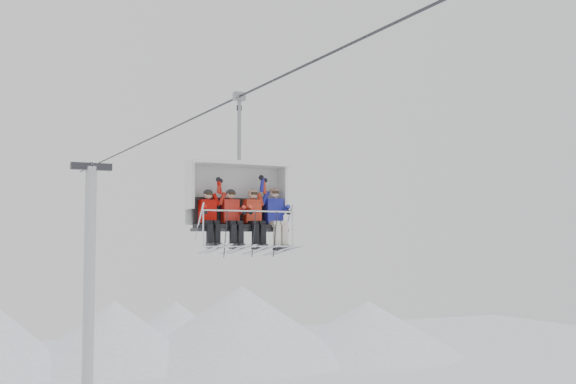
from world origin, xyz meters
name	(u,v)px	position (x,y,z in m)	size (l,w,h in m)	color
ridgeline	(11,335)	(-1.58, 42.05, 2.84)	(72.00, 21.00, 7.00)	white
lift_tower_right	(88,320)	(0.00, 22.00, 5.78)	(2.00, 1.80, 13.48)	#B2B4B9
haul_cable	(288,73)	(0.00, 0.00, 13.30)	(0.06, 0.06, 50.00)	#2E2E33
chairlift_carrier	(237,196)	(0.00, 2.97, 10.72)	(2.61, 1.17, 3.98)	black
skier_far_left	(209,216)	(-0.87, 2.65, 10.20)	(0.39, 1.69, 1.58)	#B70B04
skier_center_left	(232,216)	(-0.26, 2.65, 10.21)	(0.41, 1.69, 1.62)	red
skier_center_right	(254,216)	(0.34, 2.65, 10.22)	(0.42, 1.69, 1.65)	red
skier_far_right	(275,215)	(0.95, 2.66, 10.24)	(0.44, 1.69, 1.73)	#1E2394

